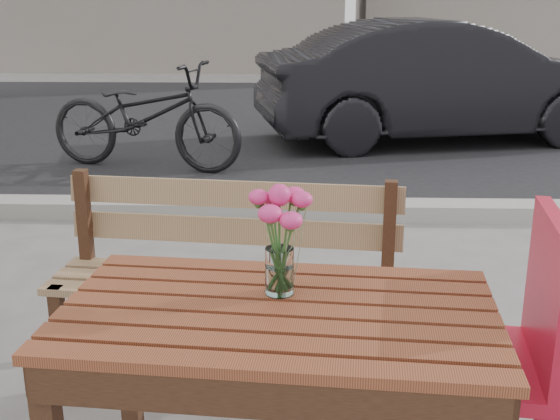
% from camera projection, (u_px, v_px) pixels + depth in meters
% --- Properties ---
extents(street, '(30.00, 8.12, 0.12)m').
position_uv_depth(street, '(285.00, 152.00, 7.07)').
color(street, black).
rests_on(street, ground).
extents(main_table, '(1.25, 0.80, 0.74)m').
position_uv_depth(main_table, '(278.00, 347.00, 1.96)').
color(main_table, '#562B16').
rests_on(main_table, ground).
extents(main_bench, '(1.45, 0.57, 0.88)m').
position_uv_depth(main_bench, '(229.00, 257.00, 2.87)').
color(main_bench, olive).
rests_on(main_bench, ground).
extents(red_chair, '(0.54, 0.54, 0.96)m').
position_uv_depth(red_chair, '(499.00, 344.00, 2.10)').
color(red_chair, red).
rests_on(red_chair, ground).
extents(main_vase, '(0.18, 0.18, 0.32)m').
position_uv_depth(main_vase, '(279.00, 227.00, 1.95)').
color(main_vase, white).
rests_on(main_vase, main_table).
extents(parked_car, '(4.15, 2.19, 1.30)m').
position_uv_depth(parked_car, '(443.00, 81.00, 7.59)').
color(parked_car, black).
rests_on(parked_car, ground).
extents(bicycle, '(1.98, 1.10, 0.98)m').
position_uv_depth(bicycle, '(145.00, 116.00, 6.40)').
color(bicycle, black).
rests_on(bicycle, ground).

